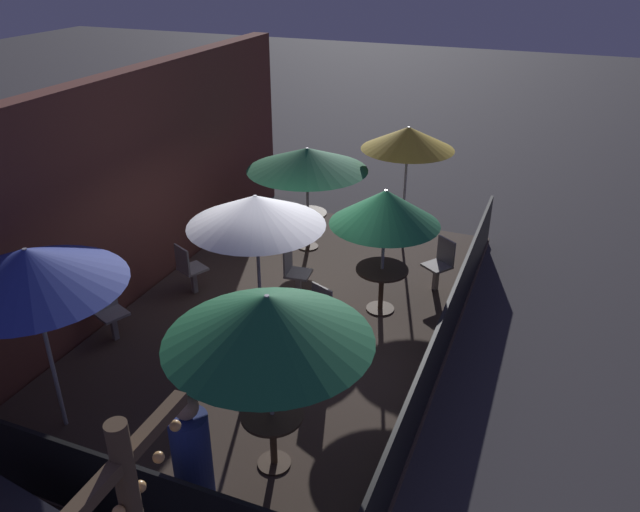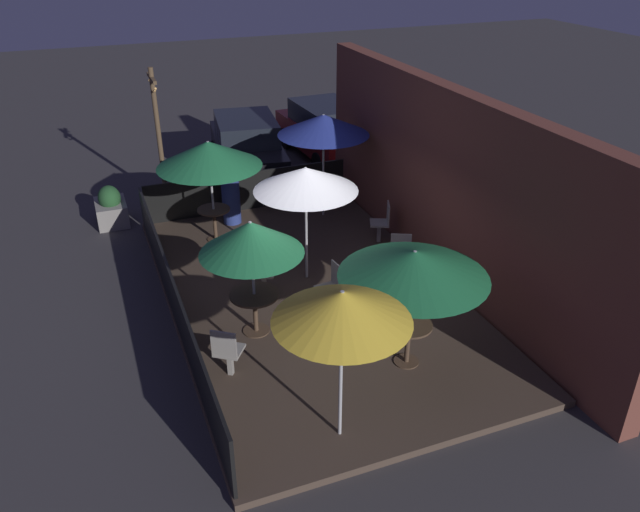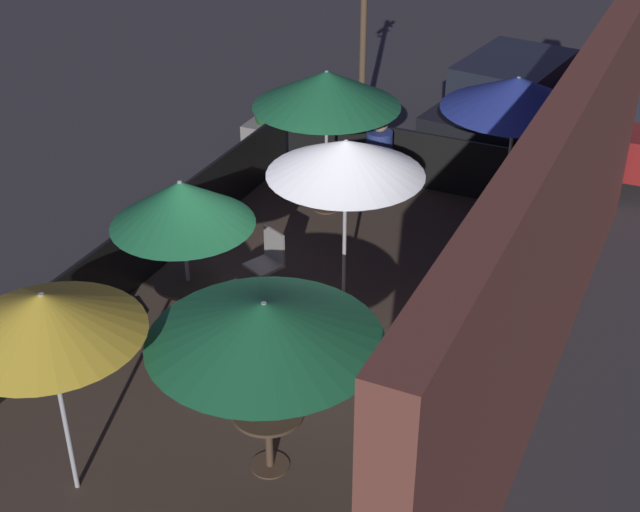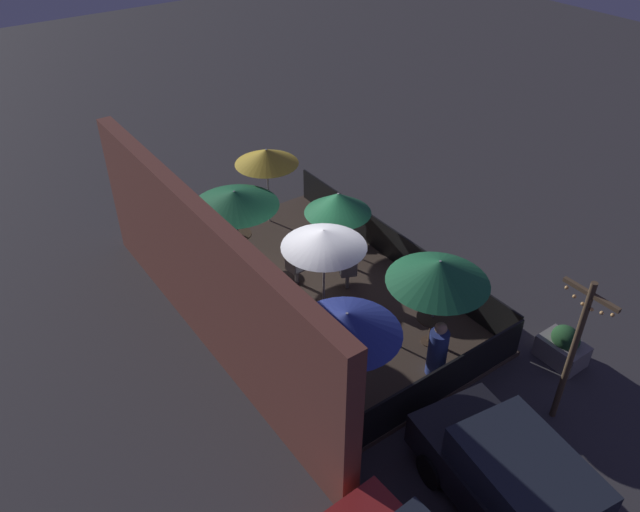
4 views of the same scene
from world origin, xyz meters
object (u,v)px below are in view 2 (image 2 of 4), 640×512
Objects in this scene: patio_chair_2 at (227,351)px; parked_car_1 at (326,130)px; light_post at (158,128)px; parked_car_0 at (247,145)px; patio_umbrella_3 at (306,179)px; dining_table_1 at (214,216)px; dining_table_2 at (255,302)px; patio_umbrella_4 at (323,125)px; parked_car_2 at (395,116)px; patio_chair_3 at (264,269)px; dining_table_0 at (409,333)px; patio_umbrella_0 at (414,264)px; patio_umbrella_5 at (342,307)px; patron_0 at (231,198)px; patio_chair_4 at (331,286)px; patio_chair_1 at (400,256)px; patio_umbrella_2 at (251,238)px; planter_box at (111,208)px; patio_umbrella_1 at (209,154)px; patio_chair_0 at (382,221)px.

patio_chair_2 is 10.68m from parked_car_1.
light_post reaches higher than parked_car_0.
patio_umbrella_3 is 3.02m from dining_table_1.
dining_table_2 is (3.69, -0.15, 0.02)m from dining_table_1.
patio_umbrella_4 is 6.57m from parked_car_2.
parked_car_2 reaches higher than patio_chair_3.
patio_umbrella_3 is at bearing -170.14° from dining_table_0.
patio_umbrella_5 is at bearing -56.53° from patio_umbrella_0.
parked_car_1 is at bearing -68.76° from parked_car_2.
patio_umbrella_3 is 1.00× the size of patio_umbrella_5.
patio_chair_4 is at bearing 126.80° from patron_0.
patio_umbrella_5 is 0.53× the size of parked_car_0.
parked_car_0 is at bearing 155.05° from dining_table_1.
patio_umbrella_4 is 3.77m from patio_chair_1.
dining_table_1 is 0.17× the size of parked_car_0.
patio_umbrella_0 is at bearing 100.23° from patio_chair_4.
patio_umbrella_0 is 2.37× the size of patio_chair_3.
patio_umbrella_5 reaches higher than patio_umbrella_2.
patio_umbrella_4 is at bearing 70.88° from planter_box.
dining_table_0 is at bearing 100.23° from patio_chair_4.
patio_umbrella_0 reaches higher than parked_car_1.
patio_chair_2 is 0.22× the size of parked_car_1.
patio_umbrella_4 reaches higher than parked_car_2.
patron_0 is at bearing -168.33° from dining_table_0.
patio_chair_2 reaches higher than dining_table_0.
patio_umbrella_0 is 2.97m from patio_chair_1.
parked_car_2 is at bearing 108.65° from planter_box.
patron_0 is 0.32× the size of parked_car_0.
parked_car_2 is (-8.76, 7.20, -1.07)m from patio_umbrella_2.
patio_chair_1 is at bearing 44.95° from dining_table_1.
dining_table_2 is (4.06, -2.85, -1.61)m from patio_umbrella_4.
patio_umbrella_2 reaches higher than planter_box.
patio_umbrella_0 is at bearing -14.04° from dining_table_0.
patio_umbrella_0 is at bearing 128.78° from patron_0.
dining_table_1 is 0.89× the size of dining_table_2.
patio_umbrella_4 reaches higher than patio_umbrella_1.
patio_chair_0 is at bearing -12.67° from parked_car_1.
patio_chair_1 is at bearing 67.39° from patio_umbrella_3.
patio_umbrella_2 is 1.20m from dining_table_2.
dining_table_0 is 0.53× the size of patron_0.
patio_chair_2 is 0.20× the size of parked_car_2.
parked_car_1 is (-3.79, 3.88, 0.11)m from patron_0.
patio_umbrella_2 is 3.89m from dining_table_1.
parked_car_1 is (-8.08, 3.15, 0.23)m from patio_chair_4.
patron_0 is at bearing -46.61° from parked_car_2.
patio_umbrella_0 is 1.95m from patio_umbrella_5.
patio_umbrella_1 is at bearing -16.86° from parked_car_0.
parked_car_2 is (-6.49, 3.68, 0.24)m from patio_chair_0.
dining_table_2 reaches higher than dining_table_1.
patio_chair_1 is 9.02m from parked_car_2.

